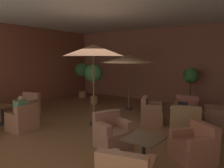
# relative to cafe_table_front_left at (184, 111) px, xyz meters

# --- Properties ---
(ground_plane) EXTENTS (10.46, 9.91, 0.02)m
(ground_plane) POSITION_rel_cafe_table_front_left_xyz_m (-2.14, -1.58, -0.49)
(ground_plane) COLOR brown
(wall_back_brick) EXTENTS (10.46, 0.08, 3.72)m
(wall_back_brick) POSITION_rel_cafe_table_front_left_xyz_m (-2.14, 3.33, 1.38)
(wall_back_brick) COLOR #9D5A46
(wall_back_brick) RESTS_ON ground_plane
(wall_left_accent) EXTENTS (0.08, 9.91, 3.72)m
(wall_left_accent) POSITION_rel_cafe_table_front_left_xyz_m (-7.33, -1.58, 1.38)
(wall_left_accent) COLOR brown
(wall_left_accent) RESTS_ON ground_plane
(ceiling_slab) EXTENTS (10.46, 9.91, 0.06)m
(ceiling_slab) POSITION_rel_cafe_table_front_left_xyz_m (-2.14, -1.58, 3.27)
(ceiling_slab) COLOR silver
(ceiling_slab) RESTS_ON wall_back_brick
(cafe_table_front_left) EXTENTS (0.80, 0.80, 0.62)m
(cafe_table_front_left) POSITION_rel_cafe_table_front_left_xyz_m (0.00, 0.00, 0.00)
(cafe_table_front_left) COLOR black
(cafe_table_front_left) RESTS_ON ground_plane
(armchair_front_left_north) EXTENTS (0.94, 0.91, 0.79)m
(armchair_front_left_north) POSITION_rel_cafe_table_front_left_xyz_m (-0.20, 1.04, -0.19)
(armchair_front_left_north) COLOR #A15949
(armchair_front_left_north) RESTS_ON ground_plane
(armchair_front_left_east) EXTENTS (0.93, 0.96, 0.88)m
(armchair_front_left_east) POSITION_rel_cafe_table_front_left_xyz_m (-0.99, -0.37, -0.15)
(armchair_front_left_east) COLOR #935C45
(armchair_front_left_east) RESTS_ON ground_plane
(armchair_front_left_south) EXTENTS (1.00, 0.97, 0.93)m
(armchair_front_left_south) POSITION_rel_cafe_table_front_left_xyz_m (0.33, -1.01, -0.14)
(armchair_front_left_south) COLOR #996A43
(armchair_front_left_south) RESTS_ON ground_plane
(armchair_front_left_west) EXTENTS (0.99, 0.97, 0.84)m
(armchair_front_left_west) POSITION_rel_cafe_table_front_left_xyz_m (1.01, 0.31, -0.16)
(armchair_front_left_west) COLOR #925B48
(armchair_front_left_west) RESTS_ON ground_plane
(cafe_table_front_right) EXTENTS (0.74, 0.74, 0.62)m
(cafe_table_front_right) POSITION_rel_cafe_table_front_left_xyz_m (0.17, -3.28, 0.01)
(cafe_table_front_right) COLOR black
(cafe_table_front_right) RESTS_ON ground_plane
(armchair_front_right_east) EXTENTS (1.10, 1.09, 0.80)m
(armchair_front_right_east) POSITION_rel_cafe_table_front_left_xyz_m (0.92, -2.37, -0.19)
(armchair_front_right_east) COLOR #9D5841
(armchair_front_right_east) RESTS_ON ground_plane
(armchair_front_right_south) EXTENTS (0.95, 0.97, 0.87)m
(armchair_front_right_south) POSITION_rel_cafe_table_front_left_xyz_m (-0.93, -2.84, -0.15)
(armchair_front_right_south) COLOR #96614B
(armchair_front_right_south) RESTS_ON ground_plane
(cafe_table_mid_center) EXTENTS (0.69, 0.69, 0.62)m
(cafe_table_mid_center) POSITION_rel_cafe_table_front_left_xyz_m (-5.05, -3.37, -0.02)
(cafe_table_mid_center) COLOR black
(cafe_table_mid_center) RESTS_ON ground_plane
(armchair_mid_center_south) EXTENTS (0.73, 0.74, 0.82)m
(armchair_mid_center_south) POSITION_rel_cafe_table_front_left_xyz_m (-3.88, -3.36, -0.18)
(armchair_mid_center_south) COLOR #985C42
(armchair_mid_center_south) RESTS_ON ground_plane
(armchair_mid_center_west) EXTENTS (0.89, 0.86, 0.87)m
(armchair_mid_center_west) POSITION_rel_cafe_table_front_left_xyz_m (-5.32, -2.23, -0.17)
(armchair_mid_center_west) COLOR #9E684C
(armchair_mid_center_west) RESTS_ON ground_plane
(patio_umbrella_tall_red) EXTENTS (2.39, 2.39, 2.35)m
(patio_umbrella_tall_red) POSITION_rel_cafe_table_front_left_xyz_m (-2.59, 0.84, 1.69)
(patio_umbrella_tall_red) COLOR #2D2D2D
(patio_umbrella_tall_red) RESTS_ON ground_plane
(patio_umbrella_center_beige) EXTENTS (1.98, 1.98, 2.65)m
(patio_umbrella_center_beige) POSITION_rel_cafe_table_front_left_xyz_m (-2.44, -1.70, 1.96)
(patio_umbrella_center_beige) COLOR #2D2D2D
(patio_umbrella_center_beige) RESTS_ON ground_plane
(potted_tree_left_corner) EXTENTS (0.67, 0.67, 1.79)m
(potted_tree_left_corner) POSITION_rel_cafe_table_front_left_xyz_m (-0.49, 2.61, 0.75)
(potted_tree_left_corner) COLOR #3E2E37
(potted_tree_left_corner) RESTS_ON ground_plane
(potted_tree_mid_left) EXTENTS (0.77, 0.77, 1.95)m
(potted_tree_mid_left) POSITION_rel_cafe_table_front_left_xyz_m (-6.26, 1.92, 0.88)
(potted_tree_mid_left) COLOR #A7624A
(potted_tree_mid_left) RESTS_ON ground_plane
(potted_tree_mid_right) EXTENTS (0.89, 0.89, 1.94)m
(potted_tree_mid_right) POSITION_rel_cafe_table_front_left_xyz_m (-4.58, 0.91, 0.91)
(potted_tree_mid_right) COLOR #A56A44
(potted_tree_mid_right) RESTS_ON ground_plane
(patron_blue_shirt) EXTENTS (0.26, 0.38, 0.68)m
(patron_blue_shirt) POSITION_rel_cafe_table_front_left_xyz_m (-3.93, -3.36, 0.21)
(patron_blue_shirt) COLOR #537654
(patron_blue_shirt) RESTS_ON ground_plane
(iced_drink_cup) EXTENTS (0.08, 0.08, 0.11)m
(iced_drink_cup) POSITION_rel_cafe_table_front_left_xyz_m (-0.02, -0.03, 0.19)
(iced_drink_cup) COLOR white
(iced_drink_cup) RESTS_ON cafe_table_front_left
(open_laptop) EXTENTS (0.35, 0.28, 0.20)m
(open_laptop) POSITION_rel_cafe_table_front_left_xyz_m (0.02, -0.15, 0.19)
(open_laptop) COLOR #9EA0A5
(open_laptop) RESTS_ON cafe_table_front_left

